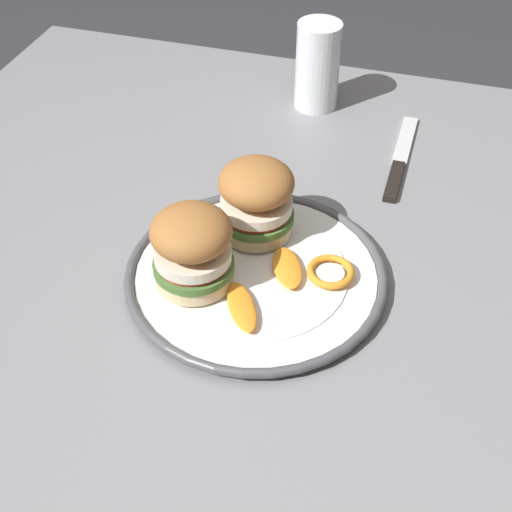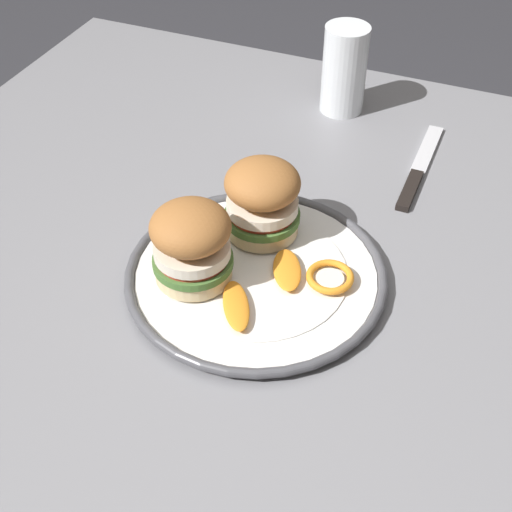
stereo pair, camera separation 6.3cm
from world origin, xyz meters
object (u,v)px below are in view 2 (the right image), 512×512
object	(u,v)px
dining_table	(199,354)
sandwich_half_right	(262,198)
sandwich_half_left	(192,243)
drinking_glass	(344,75)
table_knife	(418,172)
dinner_plate	(256,275)

from	to	relation	value
dining_table	sandwich_half_right	xyz separation A→B (m)	(-0.14, 0.03, 0.16)
sandwich_half_left	drinking_glass	xyz separation A→B (m)	(-0.46, 0.04, -0.01)
table_knife	sandwich_half_left	bearing A→B (deg)	-31.09
sandwich_half_left	table_knife	world-z (taller)	sandwich_half_left
dinner_plate	drinking_glass	xyz separation A→B (m)	(-0.42, -0.02, 0.05)
sandwich_half_left	drinking_glass	world-z (taller)	drinking_glass
dining_table	sandwich_half_left	bearing A→B (deg)	-155.15
sandwich_half_left	sandwich_half_right	distance (m)	0.12
sandwich_half_right	drinking_glass	bearing A→B (deg)	-179.54
drinking_glass	table_knife	size ratio (longest dim) A/B	0.63
dinner_plate	drinking_glass	distance (m)	0.42
sandwich_half_left	dinner_plate	bearing A→B (deg)	119.11
sandwich_half_right	drinking_glass	world-z (taller)	drinking_glass
drinking_glass	table_knife	bearing A→B (deg)	50.12
dinner_plate	drinking_glass	bearing A→B (deg)	-176.79
sandwich_half_right	table_knife	bearing A→B (deg)	145.11
dinner_plate	sandwich_half_left	bearing A→B (deg)	-60.89
sandwich_half_right	table_knife	world-z (taller)	sandwich_half_right
dinner_plate	table_knife	world-z (taller)	dinner_plate
dining_table	dinner_plate	xyz separation A→B (m)	(-0.07, 0.05, 0.10)
sandwich_half_left	table_knife	bearing A→B (deg)	148.91
dining_table	drinking_glass	xyz separation A→B (m)	(-0.49, 0.03, 0.15)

